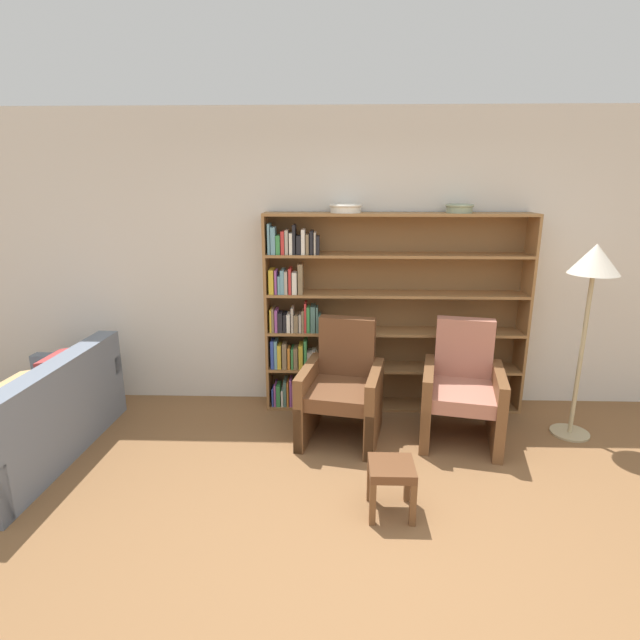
# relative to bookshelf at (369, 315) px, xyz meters

# --- Properties ---
(ground_plane) EXTENTS (24.00, 24.00, 0.00)m
(ground_plane) POSITION_rel_bookshelf_xyz_m (-0.06, -2.19, -0.90)
(ground_plane) COLOR brown
(wall_back) EXTENTS (12.00, 0.06, 2.75)m
(wall_back) POSITION_rel_bookshelf_xyz_m (-0.06, 0.17, 0.47)
(wall_back) COLOR silver
(wall_back) RESTS_ON ground
(bookshelf) EXTENTS (2.40, 0.30, 1.84)m
(bookshelf) POSITION_rel_bookshelf_xyz_m (0.00, 0.00, 0.00)
(bookshelf) COLOR olive
(bookshelf) RESTS_ON ground
(bowl_terracotta) EXTENTS (0.29, 0.29, 0.07)m
(bowl_terracotta) POSITION_rel_bookshelf_xyz_m (-0.24, -0.02, 0.98)
(bowl_terracotta) COLOR silver
(bowl_terracotta) RESTS_ON bookshelf
(bowl_cream) EXTENTS (0.25, 0.25, 0.08)m
(bowl_cream) POSITION_rel_bookshelf_xyz_m (0.76, -0.02, 0.98)
(bowl_cream) COLOR gray
(bowl_cream) RESTS_ON bookshelf
(couch) EXTENTS (0.88, 1.76, 0.79)m
(couch) POSITION_rel_bookshelf_xyz_m (-2.70, -1.04, -0.62)
(couch) COLOR slate
(couch) RESTS_ON ground
(armchair_leather) EXTENTS (0.76, 0.79, 0.99)m
(armchair_leather) POSITION_rel_bookshelf_xyz_m (-0.26, -0.61, -0.48)
(armchair_leather) COLOR brown
(armchair_leather) RESTS_ON ground
(armchair_cushioned) EXTENTS (0.77, 0.80, 0.99)m
(armchair_cushioned) POSITION_rel_bookshelf_xyz_m (0.75, -0.61, -0.48)
(armchair_cushioned) COLOR brown
(armchair_cushioned) RESTS_ON ground
(floor_lamp) EXTENTS (0.39, 0.39, 1.64)m
(floor_lamp) POSITION_rel_bookshelf_xyz_m (1.72, -0.54, 0.51)
(floor_lamp) COLOR tan
(floor_lamp) RESTS_ON ground
(footstool) EXTENTS (0.29, 0.29, 0.35)m
(footstool) POSITION_rel_bookshelf_xyz_m (0.05, -1.65, -0.63)
(footstool) COLOR brown
(footstool) RESTS_ON ground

